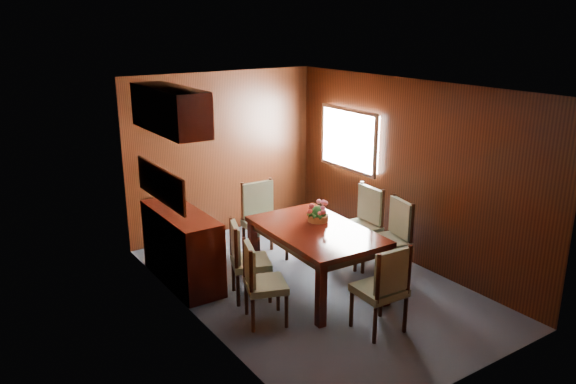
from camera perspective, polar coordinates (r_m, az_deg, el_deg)
ground at (r=6.93m, az=2.54°, el=-9.44°), size 4.50×4.50×0.00m
room_shell at (r=6.57m, az=0.27°, el=4.24°), size 3.06×4.52×2.41m
sideboard at (r=6.98m, az=-10.72°, el=-5.49°), size 0.48×1.40×0.90m
dining_table at (r=6.60m, az=2.85°, el=-4.60°), size 1.09×1.67×0.77m
chair_left_near at (r=5.94m, az=-2.94°, el=-8.78°), size 0.53×0.54×0.91m
chair_left_far at (r=6.45m, az=-4.43°, el=-6.53°), size 0.55×0.56×0.93m
chair_right_near at (r=7.04m, az=10.54°, el=-4.27°), size 0.55×0.57×1.01m
chair_right_far at (r=7.43m, az=7.64°, el=-2.89°), size 0.49×0.51×1.03m
chair_head at (r=5.81m, az=9.77°, el=-9.29°), size 0.48×0.46×0.97m
chair_foot at (r=7.52m, az=-2.66°, el=-2.45°), size 0.51×0.49×1.04m
flower_centerpiece at (r=6.76m, az=3.09°, el=-1.93°), size 0.27×0.27×0.27m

